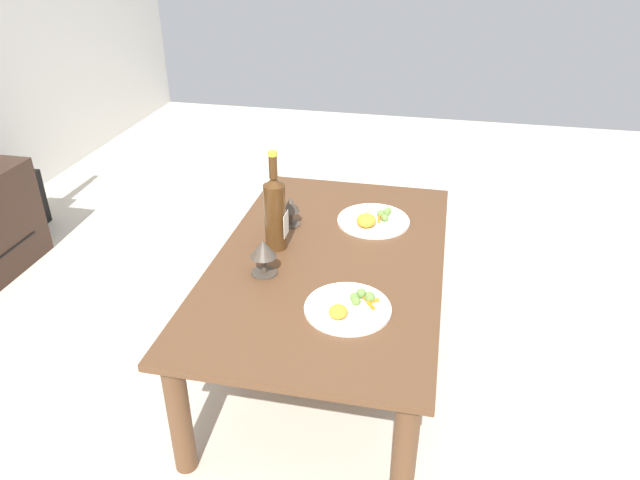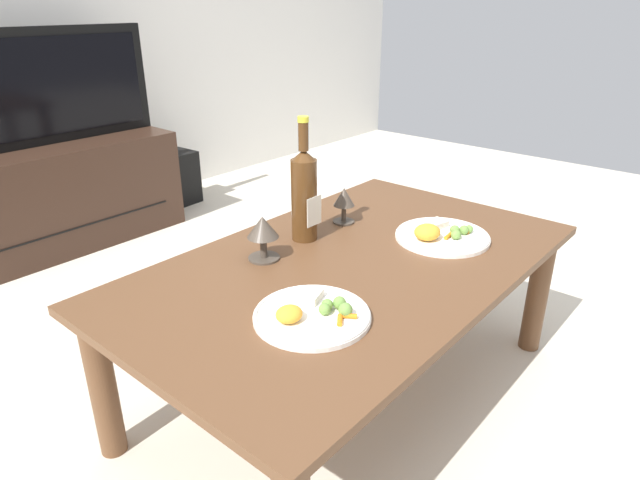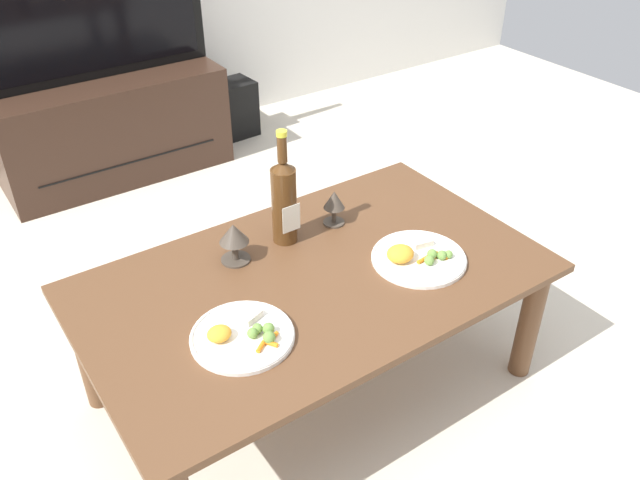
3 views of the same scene
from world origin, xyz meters
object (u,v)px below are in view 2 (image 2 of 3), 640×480
at_px(wine_bottle, 304,192).
at_px(dinner_plate_left, 312,314).
at_px(dining_table, 351,282).
at_px(tv_stand, 59,194).
at_px(goblet_right, 344,200).
at_px(floor_speaker, 178,177).
at_px(dinner_plate_right, 441,235).
at_px(tv_screen, 38,88).
at_px(goblet_left, 263,230).

bearing_deg(wine_bottle, dinner_plate_left, -135.81).
bearing_deg(dining_table, wine_bottle, 81.60).
xyz_separation_m(tv_stand, dinner_plate_left, (-0.30, -1.95, 0.22)).
bearing_deg(dining_table, dinner_plate_left, -158.71).
xyz_separation_m(wine_bottle, dinner_plate_left, (-0.33, -0.32, -0.14)).
bearing_deg(wine_bottle, goblet_right, -2.80).
relative_size(floor_speaker, dinner_plate_left, 1.14).
distance_m(floor_speaker, dinner_plate_right, 2.06).
relative_size(tv_stand, dinner_plate_right, 3.82).
distance_m(tv_stand, goblet_right, 1.67).
relative_size(floor_speaker, goblet_right, 2.60).
xyz_separation_m(floor_speaker, wine_bottle, (-0.70, -1.66, 0.45)).
relative_size(dining_table, dinner_plate_left, 4.96).
bearing_deg(tv_stand, floor_speaker, 2.87).
bearing_deg(wine_bottle, dining_table, -98.40).
height_order(tv_screen, goblet_left, tv_screen).
relative_size(tv_screen, goblet_left, 8.58).
bearing_deg(dinner_plate_right, tv_stand, 98.73).
distance_m(tv_screen, goblet_left, 1.65).
bearing_deg(tv_screen, dinner_plate_left, -98.87).
height_order(tv_screen, wine_bottle, tv_screen).
xyz_separation_m(dining_table, tv_stand, (0.00, 1.83, -0.14)).
height_order(floor_speaker, goblet_right, goblet_right).
bearing_deg(wine_bottle, floor_speaker, 67.09).
relative_size(dining_table, tv_screen, 1.23).
distance_m(wine_bottle, dinner_plate_right, 0.44).
bearing_deg(dining_table, tv_stand, 89.99).
xyz_separation_m(tv_stand, wine_bottle, (0.03, -1.63, 0.36)).
xyz_separation_m(goblet_right, dinner_plate_left, (-0.52, -0.32, -0.07)).
distance_m(goblet_left, dinner_plate_right, 0.55).
relative_size(wine_bottle, goblet_right, 3.13).
relative_size(dining_table, dinner_plate_right, 4.70).
distance_m(tv_stand, floor_speaker, 0.74).
bearing_deg(dining_table, floor_speaker, 68.58).
xyz_separation_m(goblet_left, dinner_plate_right, (0.45, -0.31, -0.07)).
height_order(dining_table, goblet_right, goblet_right).
bearing_deg(dinner_plate_right, dining_table, 158.83).
distance_m(floor_speaker, wine_bottle, 1.86).
relative_size(floor_speaker, dinner_plate_right, 1.08).
bearing_deg(dinner_plate_left, tv_stand, 81.14).
bearing_deg(dinner_plate_left, goblet_right, 31.42).
bearing_deg(tv_screen, wine_bottle, -88.94).
bearing_deg(dining_table, goblet_left, 127.65).
distance_m(floor_speaker, goblet_left, 1.93).
bearing_deg(goblet_right, tv_screen, 97.44).
distance_m(wine_bottle, goblet_right, 0.20).
height_order(dining_table, goblet_left, goblet_left).
bearing_deg(floor_speaker, goblet_right, -110.48).
bearing_deg(tv_stand, tv_screen, -90.00).
relative_size(dinner_plate_left, dinner_plate_right, 0.95).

